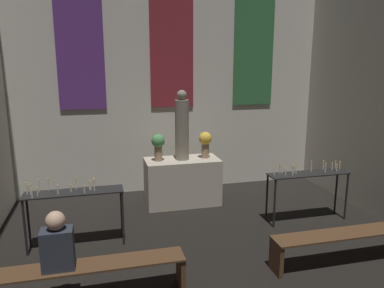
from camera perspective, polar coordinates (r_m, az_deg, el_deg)
The scene contains 10 objects.
wall_back at distance 8.19m, azimuth -3.20°, elevation 13.26°, with size 6.86×0.16×5.81m.
altar at distance 7.56m, azimuth -1.49°, elevation -5.71°, with size 1.46×0.73×0.92m.
statue at distance 7.29m, azimuth -1.54°, elevation 2.52°, with size 0.27×0.27×1.37m.
flower_vase_left at distance 7.27m, azimuth -5.18°, elevation -0.06°, with size 0.26×0.26×0.53m.
flower_vase_right at distance 7.47m, azimuth 2.03°, elevation 0.32°, with size 0.26×0.26×0.53m.
candle_rack_left at distance 6.04m, azimuth -17.59°, elevation -8.06°, with size 1.47×0.36×1.08m.
candle_rack_right at distance 6.99m, azimuth 17.23°, elevation -5.23°, with size 1.47×0.36×1.08m.
pew_back_left at distance 4.85m, azimuth -15.89°, elevation -18.49°, with size 2.36×0.36×0.47m.
pew_back_right at distance 5.91m, azimuth 23.08°, elevation -13.21°, with size 2.36×0.36×0.47m.
person_seated at distance 4.67m, azimuth -19.85°, elevation -14.07°, with size 0.36×0.24×0.70m.
Camera 1 is at (-1.57, 2.14, 2.79)m, focal length 35.00 mm.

